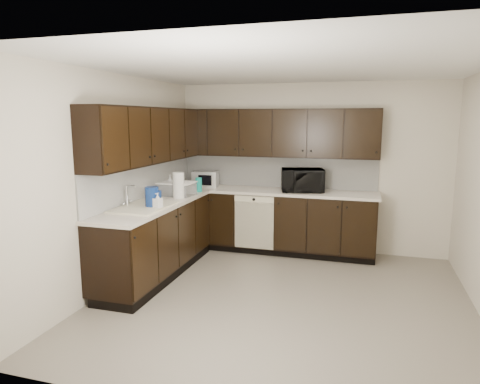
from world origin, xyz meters
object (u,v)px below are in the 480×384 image
sink (143,213)px  storage_bin (177,189)px  microwave (302,180)px  blue_pitcher (152,197)px  toaster_oven (205,179)px

sink → storage_bin: sink is taller
sink → storage_bin: (0.02, 0.89, 0.15)m
microwave → blue_pitcher: bearing=-146.9°
microwave → sink: bearing=-148.0°
sink → storage_bin: 0.90m
storage_bin → blue_pitcher: bearing=-84.9°
microwave → toaster_oven: microwave is taller
blue_pitcher → sink: bearing=-155.4°
sink → toaster_oven: bearing=86.0°
sink → microwave: (1.62, 1.69, 0.22)m
toaster_oven → blue_pitcher: 1.68m
microwave → blue_pitcher: microwave is taller
sink → toaster_oven: 1.74m
toaster_oven → storage_bin: (-0.10, -0.83, -0.03)m
toaster_oven → storage_bin: bearing=-106.4°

